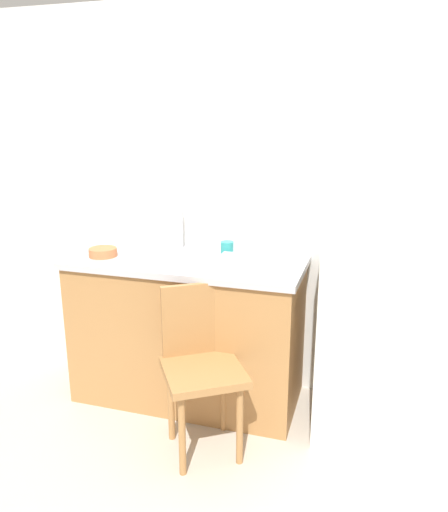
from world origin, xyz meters
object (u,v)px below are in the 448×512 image
at_px(chair, 201,361).
at_px(cup_white, 193,248).
at_px(refrigerator, 372,307).
at_px(terracotta_bowl, 103,252).
at_px(cup_teal, 227,249).
at_px(dish_tray, 243,262).

height_order(chair, cup_white, cup_white).
xyz_separation_m(refrigerator, cup_white, (-1.07, 0.07, 0.24)).
bearing_deg(refrigerator, terracotta_bowl, -176.85).
distance_m(cup_teal, cup_white, 0.21).
height_order(chair, dish_tray, dish_tray).
height_order(refrigerator, terracotta_bowl, refrigerator).
xyz_separation_m(terracotta_bowl, cup_white, (0.53, 0.16, 0.03)).
relative_size(cup_teal, cup_white, 0.86).
relative_size(chair, cup_white, 8.22).
bearing_deg(cup_teal, dish_tray, -49.91).
bearing_deg(dish_tray, refrigerator, 3.09).
bearing_deg(chair, dish_tray, 40.23).
xyz_separation_m(chair, terracotta_bowl, (-0.75, 0.35, 0.45)).
bearing_deg(chair, terracotta_bowl, 121.67).
bearing_deg(cup_white, chair, -66.12).
distance_m(refrigerator, terracotta_bowl, 1.61).
relative_size(dish_tray, cup_white, 2.59).
height_order(chair, terracotta_bowl, terracotta_bowl).
bearing_deg(cup_white, refrigerator, -3.60).
distance_m(dish_tray, terracotta_bowl, 0.87).
height_order(refrigerator, dish_tray, refrigerator).
bearing_deg(dish_tray, chair, -106.47).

